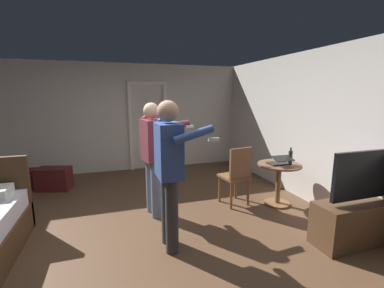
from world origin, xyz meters
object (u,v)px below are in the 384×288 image
(tv_flatscreen, at_px, (360,216))
(bottle_on_table, at_px, (290,157))
(laptop, at_px, (280,162))
(wooden_chair, at_px, (237,174))
(suitcase_small, at_px, (37,179))
(person_striped_shirt, at_px, (153,152))
(suitcase_dark, at_px, (54,179))
(person_blue_shirt, at_px, (170,166))
(side_table, at_px, (279,177))

(tv_flatscreen, distance_m, bottle_on_table, 1.30)
(tv_flatscreen, relative_size, laptop, 3.57)
(tv_flatscreen, distance_m, laptop, 1.34)
(wooden_chair, bearing_deg, suitcase_small, 150.08)
(person_striped_shirt, bearing_deg, wooden_chair, -3.73)
(tv_flatscreen, xyz_separation_m, person_striped_shirt, (-2.29, 1.56, 0.65))
(suitcase_dark, bearing_deg, suitcase_small, 165.19)
(laptop, bearing_deg, person_blue_shirt, -162.32)
(suitcase_small, bearing_deg, suitcase_dark, -22.32)
(suitcase_small, bearing_deg, side_table, -19.25)
(laptop, relative_size, suitcase_small, 0.75)
(tv_flatscreen, xyz_separation_m, suitcase_small, (-4.30, 3.40, -0.14))
(wooden_chair, distance_m, person_blue_shirt, 1.64)
(person_striped_shirt, bearing_deg, laptop, -9.04)
(side_table, xyz_separation_m, person_striped_shirt, (-2.03, 0.27, 0.51))
(bottle_on_table, height_order, person_blue_shirt, person_blue_shirt)
(bottle_on_table, distance_m, suitcase_small, 4.76)
(laptop, distance_m, bottle_on_table, 0.19)
(side_table, distance_m, suitcase_small, 4.57)
(wooden_chair, relative_size, suitcase_small, 2.19)
(side_table, xyz_separation_m, bottle_on_table, (0.14, -0.08, 0.34))
(wooden_chair, bearing_deg, suitcase_dark, 150.17)
(tv_flatscreen, relative_size, bottle_on_table, 4.32)
(side_table, height_order, person_blue_shirt, person_blue_shirt)
(laptop, height_order, bottle_on_table, bottle_on_table)
(wooden_chair, bearing_deg, person_striped_shirt, 176.27)
(laptop, relative_size, wooden_chair, 0.34)
(suitcase_dark, distance_m, suitcase_small, 0.39)
(person_striped_shirt, relative_size, suitcase_dark, 2.84)
(side_table, xyz_separation_m, suitcase_dark, (-3.70, 1.92, -0.26))
(bottle_on_table, distance_m, person_striped_shirt, 2.20)
(person_striped_shirt, height_order, suitcase_small, person_striped_shirt)
(tv_flatscreen, relative_size, suitcase_dark, 2.02)
(wooden_chair, relative_size, person_blue_shirt, 0.56)
(tv_flatscreen, height_order, laptop, tv_flatscreen)
(bottle_on_table, bearing_deg, person_striped_shirt, 170.71)
(suitcase_dark, bearing_deg, person_striped_shirt, -28.58)
(side_table, relative_size, person_blue_shirt, 0.40)
(suitcase_dark, xyz_separation_m, suitcase_small, (-0.34, 0.20, -0.02))
(person_blue_shirt, height_order, suitcase_dark, person_blue_shirt)
(laptop, xyz_separation_m, bottle_on_table, (0.17, -0.04, 0.07))
(laptop, height_order, person_striped_shirt, person_striped_shirt)
(tv_flatscreen, relative_size, person_striped_shirt, 0.71)
(suitcase_small, bearing_deg, laptop, -19.91)
(person_striped_shirt, bearing_deg, person_blue_shirt, -88.14)
(person_blue_shirt, bearing_deg, bottle_on_table, 15.43)
(person_blue_shirt, bearing_deg, wooden_chair, 32.91)
(tv_flatscreen, relative_size, wooden_chair, 1.23)
(tv_flatscreen, xyz_separation_m, suitcase_dark, (-3.97, 3.20, -0.12))
(bottle_on_table, distance_m, person_blue_shirt, 2.23)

